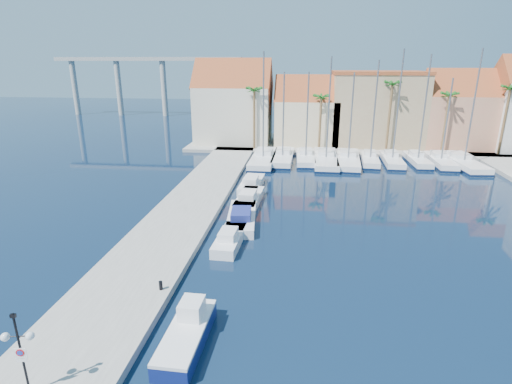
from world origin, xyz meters
TOP-DOWN VIEW (x-y plane):
  - ground at (0.00, 0.00)m, footprint 260.00×260.00m
  - quay_west at (-9.00, 13.50)m, footprint 6.00×77.00m
  - shore_north at (10.00, 48.00)m, footprint 54.00×16.00m
  - lamp_post at (-9.29, -7.17)m, footprint 1.27×0.51m
  - bollard at (-6.60, 0.97)m, footprint 0.22×0.22m
  - fishing_boat at (-3.89, -2.87)m, footprint 1.89×5.33m
  - motorboat_west_0 at (-3.83, 8.47)m, footprint 1.97×5.51m
  - motorboat_west_1 at (-3.57, 12.92)m, footprint 3.01×7.50m
  - motorboat_west_2 at (-3.61, 17.98)m, footprint 2.42×6.64m
  - motorboat_west_3 at (-3.99, 23.03)m, footprint 2.33×6.63m
  - sailboat_0 at (-3.83, 35.08)m, footprint 3.30×11.96m
  - sailboat_1 at (-1.21, 36.03)m, footprint 2.94×10.45m
  - sailboat_2 at (1.97, 36.21)m, footprint 2.71×9.48m
  - sailboat_3 at (4.76, 35.71)m, footprint 3.29×11.94m
  - sailboat_4 at (7.78, 35.68)m, footprint 3.98×11.68m
  - sailboat_5 at (10.79, 36.14)m, footprint 2.87×8.44m
  - sailboat_6 at (13.72, 36.30)m, footprint 2.71×8.97m
  - sailboat_7 at (17.15, 36.56)m, footprint 2.32×8.25m
  - sailboat_8 at (20.12, 36.46)m, footprint 2.48×9.06m
  - sailboat_9 at (22.82, 36.03)m, footprint 3.84×11.20m
  - building_0 at (-10.00, 47.00)m, footprint 12.30×9.00m
  - building_1 at (2.00, 47.00)m, footprint 10.30×8.00m
  - building_2 at (13.00, 48.00)m, footprint 14.20×10.20m
  - building_3 at (25.00, 47.00)m, footprint 10.30×8.00m
  - palm_0 at (-6.00, 42.00)m, footprint 2.60×2.60m
  - palm_1 at (4.00, 42.00)m, footprint 2.60×2.60m
  - palm_2 at (14.00, 42.00)m, footprint 2.60×2.60m
  - palm_3 at (22.00, 42.00)m, footprint 2.60×2.60m
  - palm_4 at (30.00, 42.00)m, footprint 2.60×2.60m
  - viaduct at (-39.07, 82.00)m, footprint 48.00×2.20m

SIDE VIEW (x-z plane):
  - ground at x=0.00m, z-range 0.00..0.00m
  - quay_west at x=-9.00m, z-range 0.00..0.50m
  - shore_north at x=10.00m, z-range 0.00..0.50m
  - motorboat_west_0 at x=-3.83m, z-range -0.19..1.21m
  - motorboat_west_1 at x=-3.57m, z-range -0.19..1.21m
  - motorboat_west_2 at x=-3.61m, z-range -0.19..1.21m
  - motorboat_west_3 at x=-3.99m, z-range -0.19..1.21m
  - sailboat_4 at x=7.78m, z-range -5.49..6.61m
  - sailboat_1 at x=-1.21m, z-range -5.49..6.64m
  - sailboat_3 at x=4.76m, z-range -6.44..7.60m
  - sailboat_0 at x=-3.83m, z-range -6.75..7.92m
  - sailboat_8 at x=20.12m, z-range -5.15..6.32m
  - sailboat_2 at x=1.97m, z-range -5.48..6.65m
  - sailboat_9 at x=22.82m, z-range -6.90..8.10m
  - fishing_boat at x=-3.89m, z-range -0.31..1.54m
  - sailboat_5 at x=10.79m, z-range -6.18..7.46m
  - sailboat_6 at x=13.72m, z-range -6.83..8.13m
  - sailboat_7 at x=17.15m, z-range -6.50..7.82m
  - bollard at x=-6.60m, z-range 0.50..1.05m
  - lamp_post at x=-9.29m, z-range 1.09..4.88m
  - building_1 at x=2.00m, z-range -0.20..10.80m
  - building_3 at x=25.00m, z-range -0.14..11.86m
  - building_2 at x=13.00m, z-range 0.51..12.01m
  - building_0 at x=-10.00m, z-range -0.23..13.27m
  - palm_1 at x=4.00m, z-range 3.56..12.71m
  - palm_3 at x=22.00m, z-range 3.78..13.43m
  - palm_0 at x=-6.00m, z-range 4.00..14.15m
  - palm_4 at x=30.00m, z-range 4.22..14.87m
  - palm_2 at x=14.00m, z-range 4.44..15.59m
  - viaduct at x=-39.07m, z-range 3.02..17.47m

